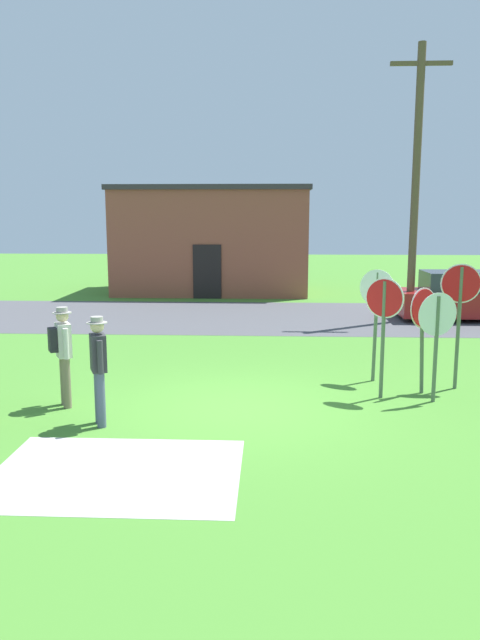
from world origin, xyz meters
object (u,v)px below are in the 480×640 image
at_px(utility_pole, 416,180).
at_px(parked_car_on_street, 466,298).
at_px(stop_sign_rear_right, 437,328).
at_px(person_on_left, 99,364).
at_px(stop_sign_tallest, 384,317).
at_px(stop_sign_center_cluster, 460,304).
at_px(person_in_blue, 63,349).
at_px(stop_sign_rear_left, 376,306).
at_px(stop_sign_nearest, 423,322).

xyz_separation_m(utility_pole, parked_car_on_street, (1.76, 0.20, -3.60)).
xyz_separation_m(stop_sign_rear_right, person_on_left, (-5.57, -1.50, -0.34)).
distance_m(stop_sign_tallest, person_on_left, 4.99).
height_order(parked_car_on_street, stop_sign_center_cluster, stop_sign_center_cluster).
height_order(parked_car_on_street, person_in_blue, person_in_blue).
height_order(stop_sign_rear_right, stop_sign_center_cluster, stop_sign_center_cluster).
height_order(stop_sign_rear_left, stop_sign_rear_right, stop_sign_rear_left).
height_order(parked_car_on_street, person_on_left, person_on_left).
height_order(stop_sign_nearest, stop_sign_rear_right, stop_sign_nearest).
bearing_deg(stop_sign_rear_left, utility_pole, 72.42).
distance_m(utility_pole, stop_sign_tallest, 9.14).
bearing_deg(stop_sign_rear_right, person_on_left, -164.94).
height_order(utility_pole, person_on_left, utility_pole).
xyz_separation_m(utility_pole, person_in_blue, (-7.90, -9.15, -3.28)).
distance_m(parked_car_on_street, stop_sign_rear_right, 9.36).
bearing_deg(stop_sign_nearest, person_on_left, -159.36).
bearing_deg(stop_sign_rear_left, stop_sign_tallest, -93.29).
height_order(stop_sign_rear_left, person_on_left, stop_sign_rear_left).
bearing_deg(utility_pole, stop_sign_nearest, -101.02).
height_order(parked_car_on_street, stop_sign_nearest, stop_sign_nearest).
height_order(utility_pole, stop_sign_rear_right, utility_pole).
height_order(person_on_left, person_in_blue, same).
bearing_deg(utility_pole, stop_sign_rear_right, -99.66).
xyz_separation_m(utility_pole, person_on_left, (-7.02, -10.06, -3.31)).
relative_size(stop_sign_tallest, stop_sign_center_cluster, 0.92).
bearing_deg(stop_sign_rear_left, parked_car_on_street, 61.36).
distance_m(utility_pole, person_in_blue, 12.52).
height_order(stop_sign_tallest, stop_sign_center_cluster, stop_sign_center_cluster).
distance_m(stop_sign_tallest, stop_sign_rear_left, 1.19).
relative_size(parked_car_on_street, stop_sign_nearest, 2.19).
distance_m(stop_sign_nearest, person_on_left, 5.85).
bearing_deg(stop_sign_rear_right, utility_pole, 80.34).
relative_size(utility_pole, stop_sign_center_cluster, 3.45).
height_order(stop_sign_rear_left, person_in_blue, stop_sign_rear_left).
bearing_deg(stop_sign_nearest, stop_sign_rear_right, -79.68).
height_order(utility_pole, stop_sign_nearest, utility_pole).
distance_m(utility_pole, person_on_left, 12.71).
relative_size(utility_pole, stop_sign_nearest, 4.17).
height_order(utility_pole, person_in_blue, utility_pole).
xyz_separation_m(stop_sign_tallest, stop_sign_center_cluster, (1.52, 0.68, 0.14)).
bearing_deg(parked_car_on_street, person_on_left, -130.56).
relative_size(stop_sign_rear_left, person_on_left, 1.28).
distance_m(utility_pole, stop_sign_nearest, 8.67).
relative_size(utility_pole, stop_sign_rear_left, 3.69).
relative_size(utility_pole, person_on_left, 4.73).
xyz_separation_m(parked_car_on_street, stop_sign_nearest, (-3.32, -8.20, 0.65)).
bearing_deg(utility_pole, stop_sign_tallest, -105.65).
bearing_deg(stop_sign_nearest, utility_pole, 78.98).
bearing_deg(stop_sign_tallest, person_in_blue, -172.15).
distance_m(parked_car_on_street, person_in_blue, 13.44).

